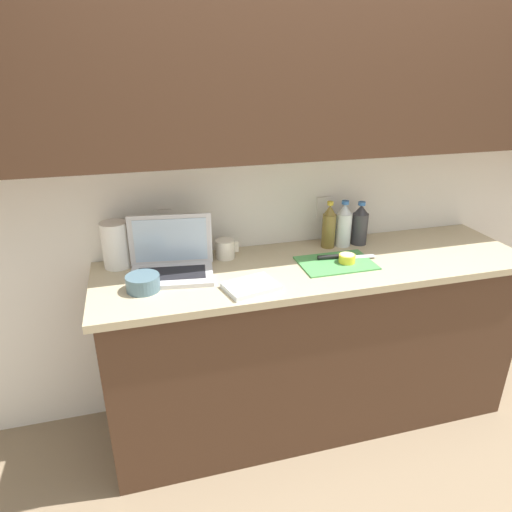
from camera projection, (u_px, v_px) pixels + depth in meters
The scene contains 14 objects.
ground_plane at pixel (309, 411), 2.58m from camera, with size 12.00×12.00×0.00m, color #847056.
wall_back at pixel (306, 122), 2.17m from camera, with size 5.20×0.38×2.60m.
counter_unit at pixel (316, 340), 2.40m from camera, with size 2.13×0.61×0.92m.
laptop at pixel (171, 261), 2.09m from camera, with size 0.41×0.30×0.26m.
cutting_board at pixel (336, 263), 2.21m from camera, with size 0.36×0.24×0.01m, color #4C9E51.
knife at pixel (336, 257), 2.25m from camera, with size 0.30×0.06×0.02m.
lemon_half_cut at pixel (347, 258), 2.20m from camera, with size 0.08×0.08×0.04m.
bottle_green_soda at pixel (360, 225), 2.42m from camera, with size 0.08×0.08×0.23m.
bottle_oil_tall at pixel (344, 225), 2.39m from camera, with size 0.08×0.08×0.25m.
bottle_water_clear at pixel (329, 227), 2.37m from camera, with size 0.07×0.07×0.25m.
measuring_cup at pixel (225, 249), 2.26m from camera, with size 0.12×0.10×0.09m.
bowl_white at pixel (143, 283), 1.95m from camera, with size 0.14×0.14×0.07m.
paper_towel_roll at pixel (116, 245), 2.14m from camera, with size 0.13×0.13×0.22m.
dish_towel at pixel (251, 286), 1.96m from camera, with size 0.22×0.16×0.02m, color white.
Camera 1 is at (-0.83, -1.87, 1.83)m, focal length 32.00 mm.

